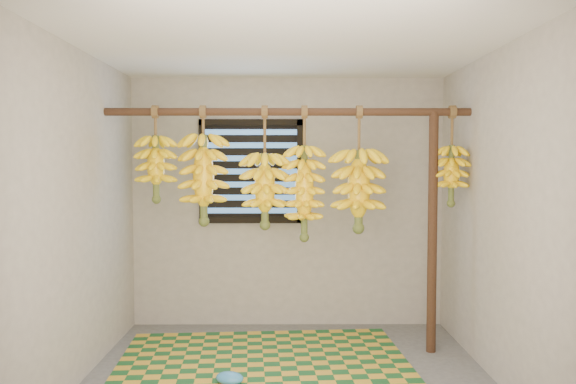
{
  "coord_description": "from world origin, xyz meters",
  "views": [
    {
      "loc": [
        -0.02,
        -3.92,
        1.58
      ],
      "look_at": [
        0.0,
        0.55,
        1.35
      ],
      "focal_mm": 35.0,
      "sensor_mm": 36.0,
      "label": 1
    }
  ],
  "objects_px": {
    "banana_bunch_d": "(304,193)",
    "banana_bunch_f": "(451,175)",
    "banana_bunch_e": "(359,190)",
    "woven_mat": "(264,367)",
    "plastic_bag": "(230,378)",
    "banana_bunch_b": "(204,179)",
    "support_post": "(432,233)",
    "banana_bunch_a": "(156,169)",
    "banana_bunch_c": "(265,190)"
  },
  "relations": [
    {
      "from": "banana_bunch_f",
      "to": "banana_bunch_c",
      "type": "bearing_deg",
      "value": -180.0
    },
    {
      "from": "support_post",
      "to": "banana_bunch_f",
      "type": "xyz_separation_m",
      "value": [
        0.15,
        0.0,
        0.48
      ]
    },
    {
      "from": "support_post",
      "to": "woven_mat",
      "type": "distance_m",
      "value": 1.75
    },
    {
      "from": "support_post",
      "to": "plastic_bag",
      "type": "relative_size",
      "value": 9.62
    },
    {
      "from": "support_post",
      "to": "banana_bunch_a",
      "type": "bearing_deg",
      "value": 180.0
    },
    {
      "from": "plastic_bag",
      "to": "banana_bunch_c",
      "type": "distance_m",
      "value": 1.5
    },
    {
      "from": "banana_bunch_b",
      "to": "banana_bunch_c",
      "type": "distance_m",
      "value": 0.51
    },
    {
      "from": "banana_bunch_d",
      "to": "banana_bunch_e",
      "type": "bearing_deg",
      "value": 0.0
    },
    {
      "from": "banana_bunch_a",
      "to": "banana_bunch_b",
      "type": "bearing_deg",
      "value": -0.0
    },
    {
      "from": "plastic_bag",
      "to": "banana_bunch_d",
      "type": "bearing_deg",
      "value": 51.92
    },
    {
      "from": "banana_bunch_b",
      "to": "banana_bunch_e",
      "type": "bearing_deg",
      "value": 0.0
    },
    {
      "from": "banana_bunch_a",
      "to": "plastic_bag",
      "type": "bearing_deg",
      "value": -46.59
    },
    {
      "from": "woven_mat",
      "to": "banana_bunch_f",
      "type": "xyz_separation_m",
      "value": [
        1.54,
        0.37,
        1.47
      ]
    },
    {
      "from": "banana_bunch_a",
      "to": "banana_bunch_c",
      "type": "distance_m",
      "value": 0.91
    },
    {
      "from": "woven_mat",
      "to": "plastic_bag",
      "type": "xyz_separation_m",
      "value": [
        -0.23,
        -0.34,
        0.05
      ]
    },
    {
      "from": "woven_mat",
      "to": "support_post",
      "type": "bearing_deg",
      "value": 14.91
    },
    {
      "from": "banana_bunch_b",
      "to": "banana_bunch_e",
      "type": "xyz_separation_m",
      "value": [
        1.28,
        0.0,
        -0.09
      ]
    },
    {
      "from": "banana_bunch_d",
      "to": "banana_bunch_f",
      "type": "distance_m",
      "value": 1.22
    },
    {
      "from": "plastic_bag",
      "to": "banana_bunch_b",
      "type": "height_order",
      "value": "banana_bunch_b"
    },
    {
      "from": "banana_bunch_a",
      "to": "banana_bunch_c",
      "type": "relative_size",
      "value": 0.79
    },
    {
      "from": "banana_bunch_b",
      "to": "banana_bunch_f",
      "type": "relative_size",
      "value": 1.18
    },
    {
      "from": "plastic_bag",
      "to": "banana_bunch_d",
      "type": "distance_m",
      "value": 1.57
    },
    {
      "from": "banana_bunch_c",
      "to": "banana_bunch_d",
      "type": "distance_m",
      "value": 0.33
    },
    {
      "from": "plastic_bag",
      "to": "banana_bunch_f",
      "type": "relative_size",
      "value": 0.25
    },
    {
      "from": "plastic_bag",
      "to": "banana_bunch_a",
      "type": "height_order",
      "value": "banana_bunch_a"
    },
    {
      "from": "banana_bunch_f",
      "to": "woven_mat",
      "type": "bearing_deg",
      "value": -166.48
    },
    {
      "from": "support_post",
      "to": "banana_bunch_d",
      "type": "bearing_deg",
      "value": 180.0
    },
    {
      "from": "banana_bunch_a",
      "to": "banana_bunch_b",
      "type": "xyz_separation_m",
      "value": [
        0.39,
        -0.0,
        -0.09
      ]
    },
    {
      "from": "banana_bunch_b",
      "to": "banana_bunch_c",
      "type": "xyz_separation_m",
      "value": [
        0.51,
        -0.0,
        -0.09
      ]
    },
    {
      "from": "woven_mat",
      "to": "banana_bunch_e",
      "type": "bearing_deg",
      "value": 25.57
    },
    {
      "from": "plastic_bag",
      "to": "banana_bunch_f",
      "type": "height_order",
      "value": "banana_bunch_f"
    },
    {
      "from": "banana_bunch_f",
      "to": "support_post",
      "type": "bearing_deg",
      "value": 180.0
    },
    {
      "from": "plastic_bag",
      "to": "banana_bunch_d",
      "type": "xyz_separation_m",
      "value": [
        0.55,
        0.71,
        1.28
      ]
    },
    {
      "from": "banana_bunch_a",
      "to": "banana_bunch_c",
      "type": "bearing_deg",
      "value": -0.0
    },
    {
      "from": "support_post",
      "to": "banana_bunch_e",
      "type": "distance_m",
      "value": 0.71
    },
    {
      "from": "banana_bunch_b",
      "to": "banana_bunch_e",
      "type": "distance_m",
      "value": 1.28
    },
    {
      "from": "banana_bunch_a",
      "to": "support_post",
      "type": "bearing_deg",
      "value": -0.0
    },
    {
      "from": "support_post",
      "to": "plastic_bag",
      "type": "bearing_deg",
      "value": -156.42
    },
    {
      "from": "woven_mat",
      "to": "banana_bunch_c",
      "type": "height_order",
      "value": "banana_bunch_c"
    },
    {
      "from": "banana_bunch_e",
      "to": "banana_bunch_d",
      "type": "bearing_deg",
      "value": 180.0
    },
    {
      "from": "banana_bunch_c",
      "to": "banana_bunch_d",
      "type": "bearing_deg",
      "value": 0.0
    },
    {
      "from": "banana_bunch_a",
      "to": "banana_bunch_d",
      "type": "xyz_separation_m",
      "value": [
        1.22,
        -0.0,
        -0.2
      ]
    },
    {
      "from": "banana_bunch_c",
      "to": "banana_bunch_d",
      "type": "relative_size",
      "value": 0.91
    },
    {
      "from": "banana_bunch_b",
      "to": "woven_mat",
      "type": "bearing_deg",
      "value": -36.03
    },
    {
      "from": "banana_bunch_f",
      "to": "banana_bunch_e",
      "type": "bearing_deg",
      "value": 180.0
    },
    {
      "from": "support_post",
      "to": "banana_bunch_e",
      "type": "xyz_separation_m",
      "value": [
        -0.61,
        0.0,
        0.36
      ]
    },
    {
      "from": "plastic_bag",
      "to": "banana_bunch_e",
      "type": "height_order",
      "value": "banana_bunch_e"
    },
    {
      "from": "support_post",
      "to": "woven_mat",
      "type": "height_order",
      "value": "support_post"
    },
    {
      "from": "support_post",
      "to": "plastic_bag",
      "type": "xyz_separation_m",
      "value": [
        -1.62,
        -0.71,
        -0.95
      ]
    },
    {
      "from": "woven_mat",
      "to": "banana_bunch_e",
      "type": "distance_m",
      "value": 1.6
    }
  ]
}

